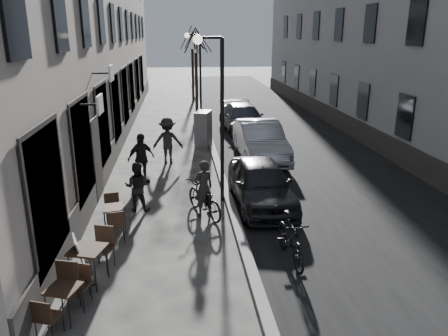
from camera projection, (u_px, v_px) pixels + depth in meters
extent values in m
plane|color=#3B3835|center=(254.00, 317.00, 8.28)|extent=(120.00, 120.00, 0.00)
cube|color=black|center=(274.00, 130.00, 23.85)|extent=(7.30, 60.00, 0.00)
cube|color=slate|center=(207.00, 131.00, 23.46)|extent=(0.25, 60.00, 0.12)
cylinder|color=black|center=(222.00, 124.00, 13.22)|extent=(0.12, 0.12, 5.00)
cylinder|color=black|center=(210.00, 38.00, 12.44)|extent=(0.70, 0.08, 0.08)
sphere|color=#FFF2CC|center=(198.00, 39.00, 12.42)|extent=(0.28, 0.28, 0.28)
cylinder|color=black|center=(201.00, 81.00, 24.61)|extent=(0.12, 0.12, 5.00)
cylinder|color=black|center=(193.00, 34.00, 23.82)|extent=(0.70, 0.08, 0.08)
sphere|color=#FFF2CC|center=(187.00, 35.00, 23.80)|extent=(0.28, 0.28, 0.28)
cylinder|color=black|center=(196.00, 84.00, 27.61)|extent=(0.20, 0.20, 3.90)
cylinder|color=black|center=(193.00, 75.00, 33.30)|extent=(0.20, 0.20, 3.90)
cube|color=black|center=(63.00, 288.00, 8.01)|extent=(0.71, 0.71, 0.04)
cylinder|color=black|center=(46.00, 310.00, 7.95)|extent=(0.02, 0.02, 0.64)
cylinder|color=black|center=(69.00, 314.00, 7.85)|extent=(0.02, 0.02, 0.64)
cylinder|color=black|center=(61.00, 296.00, 8.38)|extent=(0.02, 0.02, 0.64)
cylinder|color=black|center=(83.00, 299.00, 8.28)|extent=(0.02, 0.02, 0.64)
cube|color=black|center=(87.00, 249.00, 9.13)|extent=(0.85, 0.85, 0.04)
cylinder|color=black|center=(70.00, 273.00, 9.04)|extent=(0.03, 0.03, 0.79)
cylinder|color=black|center=(95.00, 275.00, 8.94)|extent=(0.03, 0.03, 0.79)
cylinder|color=black|center=(83.00, 259.00, 9.57)|extent=(0.03, 0.03, 0.79)
cylinder|color=black|center=(107.00, 262.00, 9.47)|extent=(0.03, 0.03, 0.79)
cube|color=black|center=(114.00, 207.00, 11.54)|extent=(0.71, 0.71, 0.04)
cylinder|color=black|center=(105.00, 225.00, 11.35)|extent=(0.02, 0.02, 0.70)
cylinder|color=black|center=(125.00, 223.00, 11.50)|extent=(0.02, 0.02, 0.70)
cylinder|color=black|center=(104.00, 218.00, 11.81)|extent=(0.02, 0.02, 0.70)
cylinder|color=black|center=(123.00, 215.00, 11.96)|extent=(0.02, 0.02, 0.70)
cube|color=black|center=(87.00, 279.00, 9.50)|extent=(0.46, 0.66, 0.04)
cube|color=silver|center=(82.00, 258.00, 9.34)|extent=(0.42, 0.64, 1.00)
cube|color=slate|center=(203.00, 129.00, 20.32)|extent=(0.91, 1.23, 1.65)
imported|color=black|center=(204.00, 199.00, 12.72)|extent=(1.42, 2.05, 1.02)
imported|color=#282522|center=(204.00, 188.00, 12.62)|extent=(0.72, 0.61, 1.67)
imported|color=black|center=(137.00, 187.00, 12.98)|extent=(0.82, 0.69, 1.51)
imported|color=black|center=(168.00, 141.00, 17.63)|extent=(1.25, 0.75, 1.89)
imported|color=black|center=(141.00, 158.00, 15.35)|extent=(1.11, 0.97, 1.80)
imported|color=black|center=(261.00, 183.00, 13.42)|extent=(1.81, 4.22, 1.42)
imported|color=#9DA0A6|center=(260.00, 141.00, 18.23)|extent=(1.75, 4.85, 1.59)
imported|color=#393D43|center=(243.00, 118.00, 23.37)|extent=(2.38, 5.06, 1.43)
imported|color=black|center=(291.00, 239.00, 10.13)|extent=(0.66, 1.91, 1.13)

